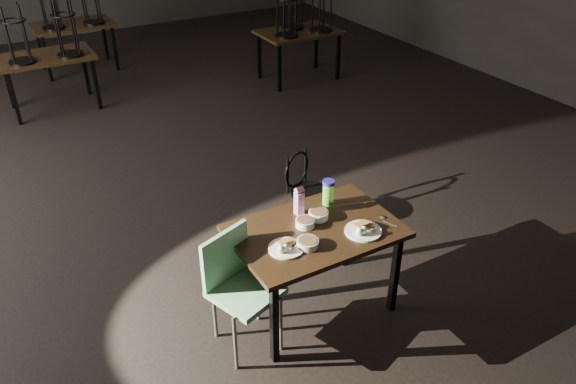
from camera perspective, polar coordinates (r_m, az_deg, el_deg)
main_table at (r=4.11m, az=2.79°, el=-4.66°), size 1.20×0.80×0.75m
plate_left at (r=3.85m, az=-0.20°, el=-5.60°), size 0.25×0.25×0.08m
plate_right at (r=4.04m, az=7.66°, el=-3.79°), size 0.27×0.27×0.09m
bowl_near at (r=4.07m, az=1.75°, el=-3.12°), size 0.14×0.14×0.06m
bowl_far at (r=4.16m, az=3.11°, el=-2.30°), size 0.15×0.15×0.06m
bowl_big at (r=3.87m, az=2.00°, el=-5.22°), size 0.15×0.15×0.05m
juice_carton at (r=4.16m, az=1.14°, el=-0.97°), size 0.06×0.06×0.24m
water_bottle at (r=4.29m, az=4.11°, el=-0.01°), size 0.12×0.12×0.21m
spoon at (r=4.22m, az=9.70°, el=-2.62°), size 0.05×0.18×0.01m
bentwood_chair at (r=5.15m, az=1.71°, el=0.68°), size 0.41×0.40×0.76m
school_chair at (r=3.93m, az=-5.08°, el=-9.01°), size 0.53×0.53×0.90m
bg_table_left at (r=8.27m, az=-23.38°, el=12.54°), size 1.20×0.80×1.48m
bg_table_right at (r=8.78m, az=1.16°, el=16.20°), size 1.20×0.80×1.48m
bg_table_far at (r=9.77m, az=-21.01°, el=15.65°), size 1.20×0.80×1.48m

